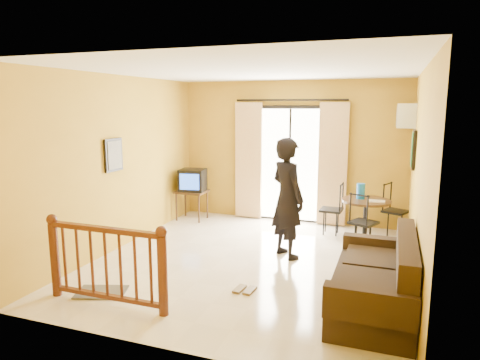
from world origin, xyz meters
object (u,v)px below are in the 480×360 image
(television, at_px, (193,180))
(coffee_table, at_px, (380,265))
(dining_table, at_px, (366,208))
(standing_person, at_px, (287,198))
(sofa, at_px, (379,283))

(television, height_order, coffee_table, television)
(coffee_table, bearing_deg, dining_table, 99.27)
(dining_table, xyz_separation_m, coffee_table, (0.32, -1.93, -0.29))
(television, relative_size, coffee_table, 0.62)
(television, relative_size, standing_person, 0.30)
(coffee_table, xyz_separation_m, sofa, (0.01, -0.80, 0.07))
(dining_table, distance_m, standing_person, 1.75)
(dining_table, bearing_deg, sofa, -83.25)
(sofa, distance_m, standing_person, 2.09)
(dining_table, height_order, standing_person, standing_person)
(dining_table, bearing_deg, coffee_table, -80.73)
(sofa, bearing_deg, standing_person, 134.85)
(standing_person, bearing_deg, sofa, 175.59)
(television, xyz_separation_m, sofa, (3.73, -2.88, -0.49))
(television, bearing_deg, coffee_table, -37.99)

